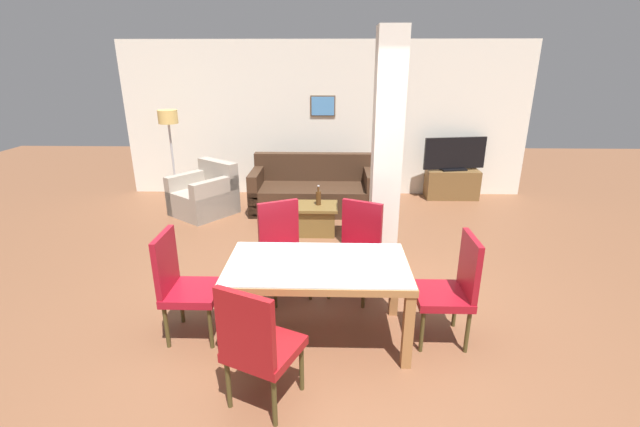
% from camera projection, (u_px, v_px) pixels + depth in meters
% --- Properties ---
extents(ground_plane, '(18.00, 18.00, 0.00)m').
position_uv_depth(ground_plane, '(318.00, 336.00, 3.87)').
color(ground_plane, brown).
extents(back_wall, '(7.20, 0.09, 2.70)m').
position_uv_depth(back_wall, '(325.00, 120.00, 7.64)').
color(back_wall, white).
rests_on(back_wall, ground_plane).
extents(divider_pillar, '(0.31, 0.33, 2.70)m').
position_uv_depth(divider_pillar, '(386.00, 155.00, 4.81)').
color(divider_pillar, white).
rests_on(divider_pillar, ground_plane).
extents(dining_table, '(1.55, 0.87, 0.73)m').
position_uv_depth(dining_table, '(317.00, 279.00, 3.67)').
color(dining_table, '#A16C3C').
rests_on(dining_table, ground_plane).
extents(dining_chair_far_right, '(0.61, 0.61, 0.98)m').
position_uv_depth(dining_chair_far_right, '(357.00, 246.00, 4.45)').
color(dining_chair_far_right, maroon).
rests_on(dining_chair_far_right, ground_plane).
extents(dining_chair_near_left, '(0.61, 0.61, 0.98)m').
position_uv_depth(dining_chair_near_left, '(257.00, 343.00, 2.91)').
color(dining_chair_near_left, maroon).
rests_on(dining_chair_near_left, ground_plane).
extents(dining_chair_far_left, '(0.61, 0.61, 0.98)m').
position_uv_depth(dining_chair_far_left, '(283.00, 246.00, 4.45)').
color(dining_chair_far_left, maroon).
rests_on(dining_chair_far_left, ground_plane).
extents(dining_chair_head_right, '(0.46, 0.46, 0.98)m').
position_uv_depth(dining_chair_head_right, '(453.00, 286.00, 3.66)').
color(dining_chair_head_right, maroon).
rests_on(dining_chair_head_right, ground_plane).
extents(dining_chair_head_left, '(0.46, 0.46, 0.98)m').
position_uv_depth(dining_chair_head_left, '(182.00, 282.00, 3.72)').
color(dining_chair_head_left, maroon).
rests_on(dining_chair_head_left, ground_plane).
extents(sofa, '(2.01, 0.93, 0.88)m').
position_uv_depth(sofa, '(313.00, 192.00, 7.09)').
color(sofa, '#3E281A').
rests_on(sofa, ground_plane).
extents(armchair, '(1.16, 1.16, 0.82)m').
position_uv_depth(armchair, '(205.00, 196.00, 6.90)').
color(armchair, '#A79B8C').
rests_on(armchair, ground_plane).
extents(coffee_table, '(0.65, 0.51, 0.42)m').
position_uv_depth(coffee_table, '(315.00, 219.00, 6.12)').
color(coffee_table, brown).
rests_on(coffee_table, ground_plane).
extents(bottle, '(0.07, 0.07, 0.28)m').
position_uv_depth(bottle, '(318.00, 197.00, 6.04)').
color(bottle, '#4C2D14').
rests_on(bottle, coffee_table).
extents(tv_stand, '(0.92, 0.40, 0.52)m').
position_uv_depth(tv_stand, '(452.00, 184.00, 7.69)').
color(tv_stand, brown).
rests_on(tv_stand, ground_plane).
extents(tv_screen, '(1.11, 0.27, 0.58)m').
position_uv_depth(tv_screen, '(455.00, 154.00, 7.51)').
color(tv_screen, black).
rests_on(tv_screen, tv_stand).
extents(floor_lamp, '(0.32, 0.32, 1.60)m').
position_uv_depth(floor_lamp, '(169.00, 126.00, 7.05)').
color(floor_lamp, '#B7B7BC').
rests_on(floor_lamp, ground_plane).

